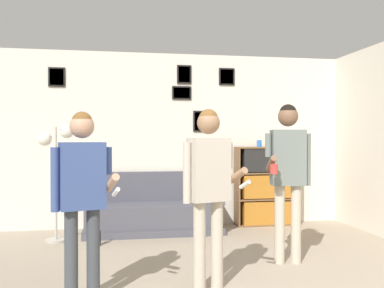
# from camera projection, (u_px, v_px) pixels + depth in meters

# --- Properties ---
(wall_back) EXTENTS (7.31, 0.08, 2.70)m
(wall_back) POSITION_uv_depth(u_px,v_px,m) (190.00, 139.00, 6.78)
(wall_back) COLOR silver
(wall_back) RESTS_ON ground_plane
(couch) EXTENTS (1.97, 0.80, 0.86)m
(couch) POSITION_uv_depth(u_px,v_px,m) (153.00, 212.00, 6.27)
(couch) COLOR #4C4C56
(couch) RESTS_ON ground_plane
(bookshelf) EXTENTS (1.00, 0.30, 1.24)m
(bookshelf) POSITION_uv_depth(u_px,v_px,m) (267.00, 186.00, 6.78)
(bookshelf) COLOR brown
(bookshelf) RESTS_ON ground_plane
(floor_lamp) EXTENTS (0.47, 0.28, 1.56)m
(floor_lamp) POSITION_uv_depth(u_px,v_px,m) (56.00, 154.00, 5.66)
(floor_lamp) COLOR #ADA89E
(floor_lamp) RESTS_ON ground_plane
(person_player_foreground_left) EXTENTS (0.55, 0.41, 1.59)m
(person_player_foreground_left) POSITION_uv_depth(u_px,v_px,m) (82.00, 187.00, 3.53)
(person_player_foreground_left) COLOR #3D4247
(person_player_foreground_left) RESTS_ON ground_plane
(person_player_foreground_center) EXTENTS (0.56, 0.41, 1.63)m
(person_player_foreground_center) POSITION_uv_depth(u_px,v_px,m) (209.00, 179.00, 3.84)
(person_player_foreground_center) COLOR #B7AD99
(person_player_foreground_center) RESTS_ON ground_plane
(person_watcher_holding_cup) EXTENTS (0.54, 0.41, 1.74)m
(person_watcher_holding_cup) POSITION_uv_depth(u_px,v_px,m) (288.00, 165.00, 4.66)
(person_watcher_holding_cup) COLOR #B7AD99
(person_watcher_holding_cup) RESTS_ON ground_plane
(bottle_on_floor) EXTENTS (0.07, 0.07, 0.27)m
(bottle_on_floor) POSITION_uv_depth(u_px,v_px,m) (98.00, 237.00, 5.45)
(bottle_on_floor) COLOR black
(bottle_on_floor) RESTS_ON ground_plane
(drinking_cup) EXTENTS (0.08, 0.08, 0.11)m
(drinking_cup) POSITION_uv_depth(u_px,v_px,m) (259.00, 143.00, 6.75)
(drinking_cup) COLOR blue
(drinking_cup) RESTS_ON bookshelf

